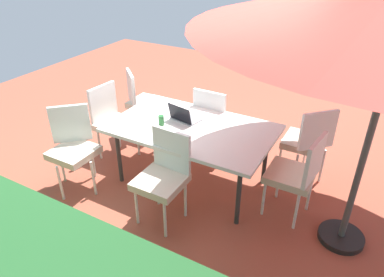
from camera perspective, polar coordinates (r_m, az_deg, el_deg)
name	(u,v)px	position (r m, az deg, el deg)	size (l,w,h in m)	color
ground_plane	(192,182)	(4.42, 0.00, -6.92)	(10.00, 10.00, 0.02)	#9E4C38
dining_table	(192,131)	(4.03, 0.00, 1.24)	(1.82, 1.12, 0.76)	silver
chair_southeast	(142,100)	(5.23, -7.92, 6.15)	(0.59, 0.59, 0.98)	beige
chair_north	(164,174)	(3.60, -4.56, -5.64)	(0.46, 0.47, 0.98)	beige
chair_southwest	(308,140)	(4.37, 18.01, -0.20)	(0.59, 0.59, 0.98)	beige
chair_west	(297,172)	(3.76, 16.42, -5.19)	(0.49, 0.48, 0.98)	beige
chair_northeast	(73,145)	(4.27, -18.51, -1.01)	(0.59, 0.59, 0.98)	beige
chair_east	(113,119)	(4.74, -12.54, 3.07)	(0.48, 0.47, 0.98)	beige
chair_south	(214,118)	(4.65, 3.53, 3.24)	(0.46, 0.46, 0.98)	beige
laptop	(184,117)	(4.12, -1.32, 3.43)	(0.36, 0.30, 0.21)	gray
cup	(161,120)	(4.03, -4.95, 2.90)	(0.06, 0.06, 0.12)	#286B33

